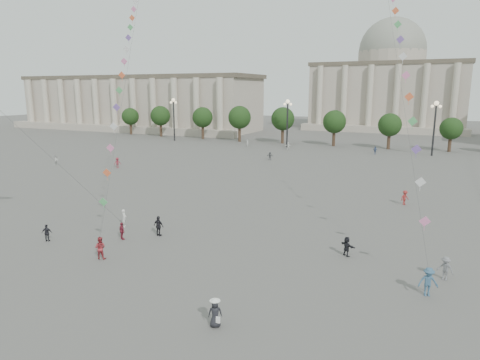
% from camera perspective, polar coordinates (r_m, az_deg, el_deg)
% --- Properties ---
extents(ground, '(360.00, 360.00, 0.00)m').
position_cam_1_polar(ground, '(29.51, -10.27, -13.96)').
color(ground, '#514F4C').
rests_on(ground, ground).
extents(hall_west, '(84.00, 26.22, 17.20)m').
position_cam_1_polar(hall_west, '(146.79, -13.57, 9.95)').
color(hall_west, '#A99C8D').
rests_on(hall_west, ground).
extents(hall_central, '(48.30, 34.30, 35.50)m').
position_cam_1_polar(hall_central, '(151.58, 19.28, 11.88)').
color(hall_central, '#A99C8D').
rests_on(hall_central, ground).
extents(tree_row, '(137.12, 5.12, 8.00)m').
position_cam_1_polar(tree_row, '(101.03, 15.95, 7.32)').
color(tree_row, '#37281B').
rests_on(tree_row, ground).
extents(lamp_post_far_west, '(2.00, 0.90, 10.65)m').
position_cam_1_polar(lamp_post_far_west, '(109.90, -8.84, 9.00)').
color(lamp_post_far_west, '#262628').
rests_on(lamp_post_far_west, ground).
extents(lamp_post_mid_west, '(2.00, 0.90, 10.65)m').
position_cam_1_polar(lamp_post_mid_west, '(96.67, 6.35, 8.68)').
color(lamp_post_mid_west, '#262628').
rests_on(lamp_post_mid_west, ground).
extents(lamp_post_mid_east, '(2.00, 0.90, 10.65)m').
position_cam_1_polar(lamp_post_mid_east, '(91.72, 24.58, 7.51)').
color(lamp_post_mid_east, '#262628').
rests_on(lamp_post_mid_east, ground).
extents(person_crowd_0, '(0.96, 0.43, 1.61)m').
position_cam_1_polar(person_crowd_0, '(90.13, 17.56, 3.78)').
color(person_crowd_0, '#374B7C').
rests_on(person_crowd_0, ground).
extents(person_crowd_1, '(0.91, 1.01, 1.69)m').
position_cam_1_polar(person_crowd_1, '(80.70, -23.30, 2.48)').
color(person_crowd_1, silver).
rests_on(person_crowd_1, ground).
extents(person_crowd_2, '(1.21, 1.31, 1.77)m').
position_cam_1_polar(person_crowd_2, '(73.77, -16.02, 2.22)').
color(person_crowd_2, maroon).
rests_on(person_crowd_2, ground).
extents(person_crowd_3, '(1.46, 1.22, 1.58)m').
position_cam_1_polar(person_crowd_3, '(34.85, 14.04, -8.58)').
color(person_crowd_3, black).
rests_on(person_crowd_3, ground).
extents(person_crowd_4, '(1.46, 1.25, 1.58)m').
position_cam_1_polar(person_crowd_4, '(93.71, 6.45, 4.54)').
color(person_crowd_4, white).
rests_on(person_crowd_4, ground).
extents(person_crowd_6, '(1.23, 0.96, 1.67)m').
position_cam_1_polar(person_crowd_6, '(32.97, 25.70, -10.57)').
color(person_crowd_6, slate).
rests_on(person_crowd_6, ground).
extents(person_crowd_8, '(1.17, 1.22, 1.67)m').
position_cam_1_polar(person_crowd_8, '(51.82, 21.12, -2.20)').
color(person_crowd_8, maroon).
rests_on(person_crowd_8, ground).
extents(person_crowd_10, '(0.55, 0.69, 1.66)m').
position_cam_1_polar(person_crowd_10, '(96.97, 1.02, 4.89)').
color(person_crowd_10, silver).
rests_on(person_crowd_10, ground).
extents(person_crowd_12, '(1.42, 0.56, 1.50)m').
position_cam_1_polar(person_crowd_12, '(79.38, 4.02, 3.22)').
color(person_crowd_12, slate).
rests_on(person_crowd_12, ground).
extents(person_crowd_13, '(0.66, 0.74, 1.70)m').
position_cam_1_polar(person_crowd_13, '(42.19, -15.18, -4.92)').
color(person_crowd_13, silver).
rests_on(person_crowd_13, ground).
extents(tourist_0, '(0.98, 0.75, 1.55)m').
position_cam_1_polar(tourist_0, '(38.73, -15.46, -6.57)').
color(tourist_0, maroon).
rests_on(tourist_0, ground).
extents(tourist_1, '(1.12, 0.57, 1.83)m').
position_cam_1_polar(tourist_1, '(38.88, -10.79, -6.05)').
color(tourist_1, black).
rests_on(tourist_1, ground).
extents(tourist_4, '(0.95, 0.71, 1.50)m').
position_cam_1_polar(tourist_4, '(40.50, -24.33, -6.45)').
color(tourist_4, black).
rests_on(tourist_4, ground).
extents(kite_flyer_0, '(1.03, 0.91, 1.76)m').
position_cam_1_polar(kite_flyer_0, '(34.97, -18.15, -8.59)').
color(kite_flyer_0, maroon).
rests_on(kite_flyer_0, ground).
extents(kite_flyer_1, '(1.38, 1.05, 1.89)m').
position_cam_1_polar(kite_flyer_1, '(30.11, 23.80, -12.32)').
color(kite_flyer_1, '#335674').
rests_on(kite_flyer_1, ground).
extents(hat_person, '(0.93, 0.81, 1.69)m').
position_cam_1_polar(hat_person, '(24.53, -3.33, -17.24)').
color(hat_person, black).
rests_on(hat_person, ground).
extents(kite_train_west, '(28.36, 45.80, 67.12)m').
position_cam_1_polar(kite_train_west, '(62.01, -13.97, 20.63)').
color(kite_train_west, '#3F3F3F').
rests_on(kite_train_west, ground).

